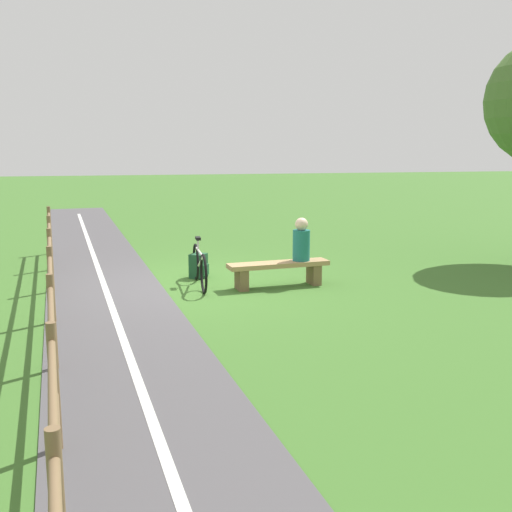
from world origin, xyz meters
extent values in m
plane|color=#3D6B28|center=(0.00, 0.00, 0.00)|extent=(80.00, 80.00, 0.00)
cube|color=#4C494C|center=(1.09, 4.00, 0.01)|extent=(5.57, 36.01, 0.02)
cube|color=silver|center=(1.09, 4.00, 0.02)|extent=(3.35, 31.84, 0.00)
cube|color=#A88456|center=(-1.47, 0.42, 0.40)|extent=(1.84, 0.58, 0.08)
cube|color=brown|center=(-2.14, 0.34, 0.18)|extent=(0.20, 0.35, 0.36)
cube|color=brown|center=(-0.80, 0.50, 0.18)|extent=(0.20, 0.35, 0.36)
cylinder|color=#1E6B66|center=(-1.89, 0.37, 0.71)|extent=(0.33, 0.33, 0.54)
sphere|color=beige|center=(-1.89, 0.37, 1.09)|extent=(0.23, 0.23, 0.23)
torus|color=black|center=(-0.13, 0.63, 0.34)|extent=(0.04, 0.67, 0.67)
torus|color=black|center=(-0.13, -0.46, 0.34)|extent=(0.04, 0.67, 0.67)
cylinder|color=silver|center=(-0.13, 0.08, 0.62)|extent=(0.04, 0.93, 0.04)
cylinder|color=silver|center=(-0.13, 0.25, 0.48)|extent=(0.04, 0.67, 0.32)
cylinder|color=silver|center=(-0.13, -0.08, 0.72)|extent=(0.03, 0.03, 0.20)
cube|color=black|center=(-0.13, -0.08, 0.83)|extent=(0.08, 0.20, 0.05)
cube|color=#1E4C2D|center=(-0.19, -0.62, 0.23)|extent=(0.38, 0.39, 0.45)
cube|color=#245B37|center=(-0.31, -0.53, 0.16)|extent=(0.15, 0.20, 0.20)
cylinder|color=brown|center=(2.79, -3.83, 0.54)|extent=(0.08, 0.08, 1.08)
cylinder|color=brown|center=(2.58, -1.93, 0.54)|extent=(0.08, 0.08, 1.08)
cylinder|color=brown|center=(2.37, -0.04, 0.54)|extent=(0.08, 0.08, 1.08)
cylinder|color=brown|center=(2.15, 1.86, 0.54)|extent=(0.08, 0.08, 1.08)
cylinder|color=brown|center=(1.94, 3.75, 0.54)|extent=(0.08, 0.08, 1.08)
cylinder|color=brown|center=(1.73, 5.65, 0.54)|extent=(0.08, 0.08, 1.08)
cylinder|color=brown|center=(1.84, 4.70, 0.92)|extent=(1.97, 17.06, 0.06)
cylinder|color=brown|center=(1.84, 4.70, 0.49)|extent=(1.97, 17.06, 0.06)
camera|label=1|loc=(1.13, 10.48, 2.46)|focal=42.66mm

